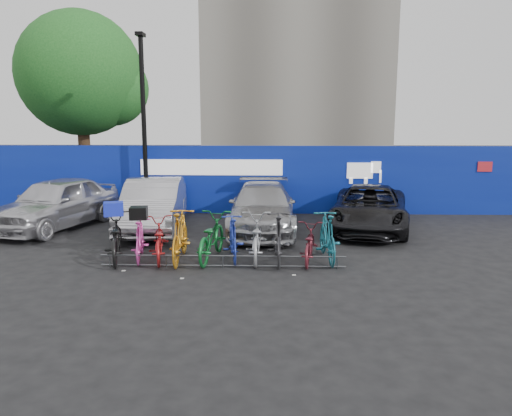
{
  "coord_description": "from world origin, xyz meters",
  "views": [
    {
      "loc": [
        1.07,
        -11.53,
        3.39
      ],
      "look_at": [
        0.68,
        2.0,
        0.92
      ],
      "focal_mm": 35.0,
      "sensor_mm": 36.0,
      "label": 1
    }
  ],
  "objects_px": {
    "bike_1": "(140,240)",
    "bike_2": "(158,240)",
    "bike_5": "(233,238)",
    "bike_7": "(279,238)",
    "car_2": "(262,207)",
    "bike_9": "(327,237)",
    "bike_rack": "(223,261)",
    "car_0": "(56,203)",
    "bike_0": "(115,238)",
    "car_1": "(153,205)",
    "bike_6": "(256,238)",
    "bike_8": "(309,244)",
    "car_3": "(369,208)",
    "lamppost": "(144,121)",
    "tree": "(86,77)",
    "bike_4": "(211,237)",
    "bike_3": "(180,236)"
  },
  "relations": [
    {
      "from": "car_2",
      "to": "bike_9",
      "type": "xyz_separation_m",
      "value": [
        1.6,
        -3.23,
        -0.11
      ]
    },
    {
      "from": "bike_4",
      "to": "bike_8",
      "type": "bearing_deg",
      "value": -175.87
    },
    {
      "from": "bike_8",
      "to": "bike_6",
      "type": "bearing_deg",
      "value": -1.08
    },
    {
      "from": "bike_rack",
      "to": "car_0",
      "type": "height_order",
      "value": "car_0"
    },
    {
      "from": "car_0",
      "to": "bike_0",
      "type": "bearing_deg",
      "value": -33.27
    },
    {
      "from": "bike_4",
      "to": "car_2",
      "type": "bearing_deg",
      "value": -101.83
    },
    {
      "from": "car_3",
      "to": "bike_0",
      "type": "relative_size",
      "value": 2.28
    },
    {
      "from": "car_3",
      "to": "bike_2",
      "type": "distance_m",
      "value": 6.67
    },
    {
      "from": "bike_8",
      "to": "bike_9",
      "type": "xyz_separation_m",
      "value": [
        0.45,
        0.17,
        0.14
      ]
    },
    {
      "from": "car_2",
      "to": "bike_2",
      "type": "distance_m",
      "value": 4.11
    },
    {
      "from": "bike_8",
      "to": "car_3",
      "type": "bearing_deg",
      "value": -111.86
    },
    {
      "from": "car_1",
      "to": "bike_1",
      "type": "distance_m",
      "value": 3.31
    },
    {
      "from": "bike_6",
      "to": "bike_9",
      "type": "bearing_deg",
      "value": 177.91
    },
    {
      "from": "car_1",
      "to": "bike_4",
      "type": "xyz_separation_m",
      "value": [
        2.13,
        -3.2,
        -0.22
      ]
    },
    {
      "from": "bike_1",
      "to": "bike_4",
      "type": "distance_m",
      "value": 1.71
    },
    {
      "from": "bike_5",
      "to": "car_0",
      "type": "bearing_deg",
      "value": -38.2
    },
    {
      "from": "bike_3",
      "to": "car_3",
      "type": "bearing_deg",
      "value": -146.45
    },
    {
      "from": "car_0",
      "to": "bike_5",
      "type": "bearing_deg",
      "value": -13.35
    },
    {
      "from": "tree",
      "to": "bike_4",
      "type": "distance_m",
      "value": 12.71
    },
    {
      "from": "car_3",
      "to": "bike_6",
      "type": "height_order",
      "value": "car_3"
    },
    {
      "from": "bike_7",
      "to": "car_2",
      "type": "bearing_deg",
      "value": -81.81
    },
    {
      "from": "bike_rack",
      "to": "car_3",
      "type": "bearing_deg",
      "value": 44.86
    },
    {
      "from": "bike_9",
      "to": "car_2",
      "type": "bearing_deg",
      "value": -67.29
    },
    {
      "from": "car_1",
      "to": "bike_6",
      "type": "bearing_deg",
      "value": -49.4
    },
    {
      "from": "bike_5",
      "to": "bike_7",
      "type": "bearing_deg",
      "value": 162.8
    },
    {
      "from": "bike_0",
      "to": "car_0",
      "type": "bearing_deg",
      "value": -64.81
    },
    {
      "from": "bike_2",
      "to": "bike_5",
      "type": "height_order",
      "value": "bike_5"
    },
    {
      "from": "bike_0",
      "to": "bike_3",
      "type": "xyz_separation_m",
      "value": [
        1.56,
        -0.03,
        0.07
      ]
    },
    {
      "from": "bike_0",
      "to": "bike_7",
      "type": "distance_m",
      "value": 3.9
    },
    {
      "from": "tree",
      "to": "lamppost",
      "type": "xyz_separation_m",
      "value": [
        3.57,
        -4.66,
        -1.8
      ]
    },
    {
      "from": "car_1",
      "to": "bike_7",
      "type": "distance_m",
      "value": 5.04
    },
    {
      "from": "bike_0",
      "to": "bike_3",
      "type": "relative_size",
      "value": 1.02
    },
    {
      "from": "bike_0",
      "to": "bike_6",
      "type": "xyz_separation_m",
      "value": [
        3.35,
        0.19,
        -0.01
      ]
    },
    {
      "from": "car_3",
      "to": "bike_0",
      "type": "height_order",
      "value": "car_3"
    },
    {
      "from": "car_1",
      "to": "bike_0",
      "type": "bearing_deg",
      "value": -97.45
    },
    {
      "from": "car_1",
      "to": "bike_0",
      "type": "distance_m",
      "value": 3.35
    },
    {
      "from": "lamppost",
      "to": "bike_5",
      "type": "height_order",
      "value": "lamppost"
    },
    {
      "from": "car_3",
      "to": "bike_2",
      "type": "height_order",
      "value": "car_3"
    },
    {
      "from": "car_2",
      "to": "bike_2",
      "type": "bearing_deg",
      "value": -126.09
    },
    {
      "from": "car_3",
      "to": "bike_0",
      "type": "bearing_deg",
      "value": -139.68
    },
    {
      "from": "tree",
      "to": "bike_4",
      "type": "height_order",
      "value": "tree"
    },
    {
      "from": "car_3",
      "to": "bike_6",
      "type": "distance_m",
      "value": 4.75
    },
    {
      "from": "car_3",
      "to": "bike_0",
      "type": "xyz_separation_m",
      "value": [
        -6.72,
        -3.54,
        -0.11
      ]
    },
    {
      "from": "tree",
      "to": "bike_8",
      "type": "relative_size",
      "value": 4.59
    },
    {
      "from": "bike_1",
      "to": "bike_2",
      "type": "xyz_separation_m",
      "value": [
        0.45,
        0.0,
        -0.0
      ]
    },
    {
      "from": "bike_8",
      "to": "tree",
      "type": "bearing_deg",
      "value": -40.53
    },
    {
      "from": "bike_3",
      "to": "bike_5",
      "type": "height_order",
      "value": "bike_3"
    },
    {
      "from": "tree",
      "to": "car_3",
      "type": "relative_size",
      "value": 1.64
    },
    {
      "from": "bike_5",
      "to": "bike_8",
      "type": "bearing_deg",
      "value": 166.35
    },
    {
      "from": "bike_rack",
      "to": "car_3",
      "type": "distance_m",
      "value": 5.8
    }
  ]
}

